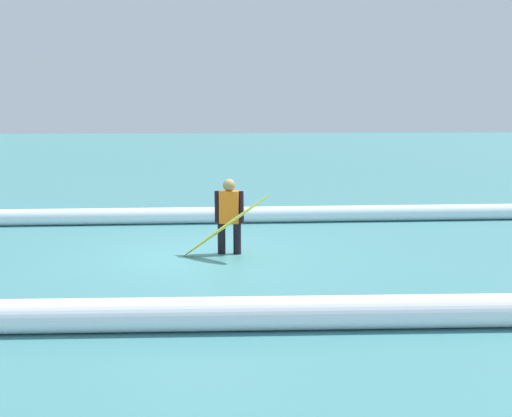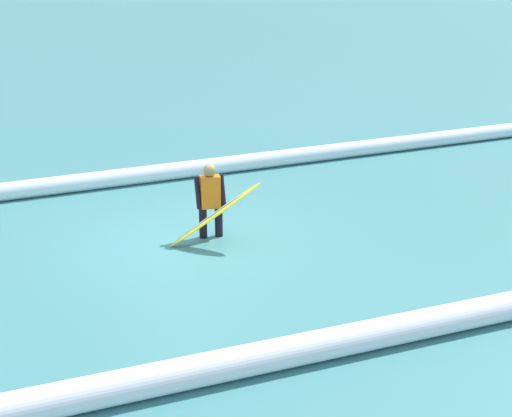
{
  "view_description": "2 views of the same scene",
  "coord_description": "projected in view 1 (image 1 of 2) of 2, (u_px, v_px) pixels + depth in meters",
  "views": [
    {
      "loc": [
        0.16,
        11.91,
        2.45
      ],
      "look_at": [
        -0.78,
        2.04,
        1.1
      ],
      "focal_mm": 48.21,
      "sensor_mm": 36.0,
      "label": 1
    },
    {
      "loc": [
        3.76,
        11.3,
        4.9
      ],
      "look_at": [
        -0.76,
        1.31,
        0.94
      ],
      "focal_mm": 51.79,
      "sensor_mm": 36.0,
      "label": 2
    }
  ],
  "objects": [
    {
      "name": "ground_plane",
      "position": [
        201.0,
        255.0,
        12.09
      ],
      "size": [
        164.91,
        164.91,
        0.0
      ],
      "primitive_type": "plane",
      "color": "teal"
    },
    {
      "name": "surfer",
      "position": [
        229.0,
        213.0,
        12.11
      ],
      "size": [
        0.51,
        0.29,
        1.34
      ],
      "rotation": [
        0.0,
        0.0,
        6.09
      ],
      "color": "black",
      "rests_on": "ground_plane"
    },
    {
      "name": "surfboard",
      "position": [
        226.0,
        226.0,
        11.7
      ],
      "size": [
        1.59,
        0.83,
        1.18
      ],
      "color": "yellow",
      "rests_on": "ground_plane"
    },
    {
      "name": "wave_crest_foreground",
      "position": [
        91.0,
        217.0,
        15.41
      ],
      "size": [
        25.85,
        0.7,
        0.37
      ],
      "primitive_type": "cylinder",
      "rotation": [
        0.0,
        1.57,
        -0.01
      ],
      "color": "white",
      "rests_on": "ground_plane"
    },
    {
      "name": "wave_crest_midground",
      "position": [
        132.0,
        315.0,
        7.79
      ],
      "size": [
        15.47,
        1.19,
        0.39
      ],
      "primitive_type": "cylinder",
      "rotation": [
        0.0,
        1.57,
        -0.05
      ],
      "color": "white",
      "rests_on": "ground_plane"
    }
  ]
}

